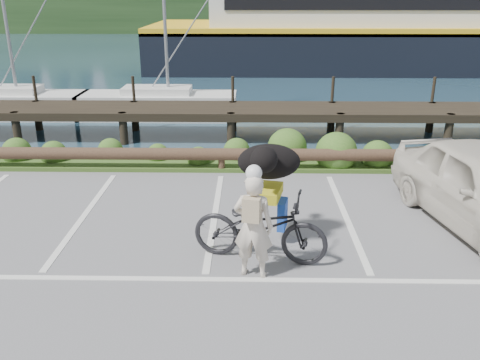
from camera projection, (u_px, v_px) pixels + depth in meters
name	position (u px, v px, depth m)	size (l,w,h in m)	color
ground	(207.00, 266.00, 8.24)	(72.00, 72.00, 0.00)	#5F5F62
harbor_backdrop	(248.00, 18.00, 81.76)	(170.00, 160.00, 30.00)	#1B3342
vegetation_strip	(223.00, 161.00, 13.18)	(34.00, 1.60, 0.10)	#3D5B21
log_rail	(222.00, 172.00, 12.54)	(32.00, 0.30, 0.60)	#443021
bicycle	(260.00, 227.00, 8.27)	(0.78, 2.23, 1.17)	black
cyclist	(253.00, 226.00, 7.71)	(0.61, 0.40, 1.68)	beige
dog	(269.00, 162.00, 8.61)	(1.07, 0.52, 0.62)	black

